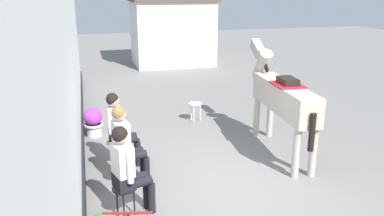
# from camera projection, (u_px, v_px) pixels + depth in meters

# --- Properties ---
(ground_plane) EXTENTS (40.00, 40.00, 0.00)m
(ground_plane) POSITION_uv_depth(u_px,v_px,m) (188.00, 127.00, 9.15)
(ground_plane) COLOR slate
(pub_facade_wall) EXTENTS (0.34, 14.00, 3.40)m
(pub_facade_wall) POSITION_uv_depth(u_px,v_px,m) (67.00, 86.00, 6.66)
(pub_facade_wall) COLOR white
(pub_facade_wall) RESTS_ON ground_plane
(distant_cottage) EXTENTS (3.40, 2.60, 3.50)m
(distant_cottage) POSITION_uv_depth(u_px,v_px,m) (172.00, 21.00, 16.19)
(distant_cottage) COLOR silver
(distant_cottage) RESTS_ON ground_plane
(seated_visitor_near) EXTENTS (0.61, 0.48, 1.39)m
(seated_visitor_near) POSITION_uv_depth(u_px,v_px,m) (127.00, 167.00, 5.38)
(seated_visitor_near) COLOR black
(seated_visitor_near) RESTS_ON ground_plane
(seated_visitor_middle) EXTENTS (0.61, 0.48, 1.39)m
(seated_visitor_middle) POSITION_uv_depth(u_px,v_px,m) (125.00, 142.00, 6.27)
(seated_visitor_middle) COLOR #194C99
(seated_visitor_middle) RESTS_ON ground_plane
(seated_visitor_far) EXTENTS (0.61, 0.49, 1.39)m
(seated_visitor_far) POSITION_uv_depth(u_px,v_px,m) (119.00, 126.00, 6.97)
(seated_visitor_far) COLOR gold
(seated_visitor_far) RESTS_ON ground_plane
(saddled_horse_center) EXTENTS (0.61, 3.00, 2.06)m
(saddled_horse_center) POSITION_uv_depth(u_px,v_px,m) (281.00, 96.00, 7.46)
(saddled_horse_center) COLOR #B2A899
(saddled_horse_center) RESTS_ON ground_plane
(flower_planter_farthest) EXTENTS (0.43, 0.43, 0.64)m
(flower_planter_farthest) POSITION_uv_depth(u_px,v_px,m) (93.00, 121.00, 8.54)
(flower_planter_farthest) COLOR beige
(flower_planter_farthest) RESTS_ON ground_plane
(spare_stool_white) EXTENTS (0.32, 0.32, 0.46)m
(spare_stool_white) POSITION_uv_depth(u_px,v_px,m) (195.00, 105.00, 9.47)
(spare_stool_white) COLOR white
(spare_stool_white) RESTS_ON ground_plane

